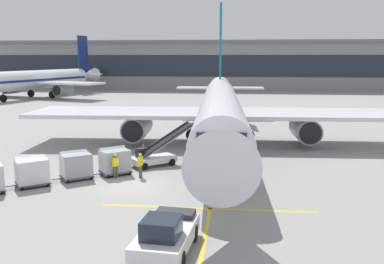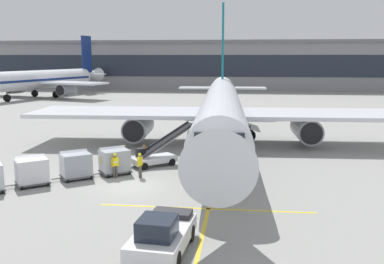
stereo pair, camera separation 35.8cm
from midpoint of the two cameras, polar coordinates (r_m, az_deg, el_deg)
name	(u,v)px [view 1 (the left image)]	position (r m, az deg, el deg)	size (l,w,h in m)	color
ground_plane	(132,187)	(28.35, -8.38, -7.16)	(600.00, 600.00, 0.00)	gray
parked_airplane	(220,108)	(41.23, 3.53, 3.16)	(36.58, 46.38, 15.24)	silver
belt_loader	(156,154)	(33.31, -5.08, -2.93)	(4.84, 4.29, 3.17)	silver
baggage_cart_lead	(115,161)	(31.19, -10.55, -3.74)	(2.66, 2.48, 1.91)	#515156
baggage_cart_second	(76,165)	(30.58, -15.47, -4.21)	(2.66, 2.48, 1.91)	#515156
baggage_cart_third	(32,171)	(29.87, -20.79, -4.84)	(2.66, 2.48, 1.91)	#515156
pushback_tug	(166,235)	(18.82, -4.06, -13.44)	(2.51, 4.58, 1.83)	silver
ground_crew_by_loader	(103,161)	(31.14, -12.11, -3.82)	(0.30, 0.56, 1.74)	#333847
ground_crew_by_carts	(115,164)	(30.17, -10.45, -4.21)	(0.45, 0.43, 1.74)	#514C42
ground_crew_marshaller	(140,164)	(30.04, -7.20, -4.18)	(0.33, 0.56, 1.74)	#514C42
ground_crew_wingwalker	(124,155)	(32.86, -9.33, -3.01)	(0.29, 0.57, 1.74)	#514C42
safety_cone_engine_keepout	(143,146)	(39.17, -6.73, -1.90)	(0.54, 0.54, 0.62)	black
apron_guidance_line_lead_in	(221,145)	(40.90, 3.66, -1.76)	(0.20, 110.00, 0.01)	yellow
apron_guidance_line_stop_bar	(208,209)	(24.16, 1.67, -10.12)	(12.00, 0.20, 0.01)	yellow
terminal_building	(228,65)	(115.93, 4.74, 8.83)	(124.40, 20.92, 12.34)	gray
distant_airplane	(38,80)	(93.44, -19.85, 6.51)	(29.15, 37.68, 13.10)	silver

